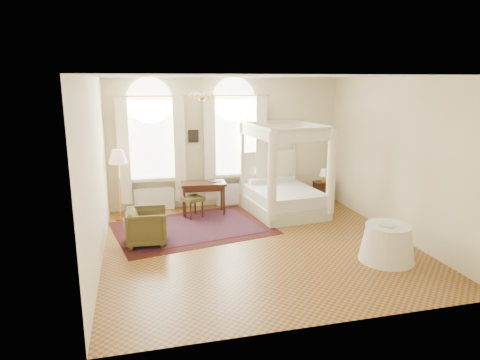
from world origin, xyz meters
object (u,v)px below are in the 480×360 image
Objects in this scene: stool at (193,200)px; floor_lamp at (118,160)px; writing_desk at (203,187)px; coffee_table at (140,223)px; armchair at (147,226)px; canopy_bed at (284,193)px; side_table at (387,243)px; nightstand at (322,192)px.

stool is 0.35× the size of floor_lamp.
coffee_table is at bearing -136.44° from writing_desk.
writing_desk reaches higher than armchair.
canopy_bed is 4.05m from floor_lamp.
side_table is at bearing -111.01° from armchair.
nightstand reaches higher than stool.
nightstand is 0.51× the size of writing_desk.
nightstand is at bearing 83.21° from side_table.
writing_desk reaches higher than stool.
writing_desk is 1.90× the size of stool.
writing_desk is at bearing -1.98° from floor_lamp.
canopy_bed is 3.78× the size of stool.
armchair is 4.63m from side_table.
stool reaches higher than coffee_table.
nightstand is 5.07m from armchair.
stool is at bearing -8.49° from floor_lamp.
side_table is at bearing -47.41° from stool.
stool is at bearing -172.54° from nightstand.
canopy_bed is 1.99× the size of writing_desk.
floor_lamp is (-1.67, 0.25, 1.01)m from stool.
coffee_table is at bearing 39.24° from armchair.
armchair is 0.80× the size of side_table.
armchair is 2.10m from floor_lamp.
canopy_bed is at bearing -154.07° from nightstand.
floor_lamp reaches higher than nightstand.
floor_lamp is (-3.92, 0.42, 0.93)m from canopy_bed.
coffee_table is (-1.55, -1.47, -0.29)m from writing_desk.
floor_lamp is at bearing 171.51° from stool.
nightstand is at bearing 7.46° from stool.
canopy_bed reaches higher than writing_desk.
stool is 1.85m from armchair.
armchair reaches higher than nightstand.
nightstand is 0.82× the size of coffee_table.
floor_lamp is (-0.55, 1.72, 1.07)m from armchair.
armchair is 0.22m from coffee_table.
canopy_bed is 1.47m from nightstand.
writing_desk is 2.20m from armchair.
coffee_table is 0.69× the size of side_table.
floor_lamp is 6.09m from side_table.
writing_desk is at bearing 169.73° from canopy_bed.
side_table is at bearing -51.68° from writing_desk.
canopy_bed is 3.89× the size of nightstand.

